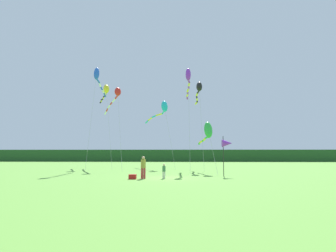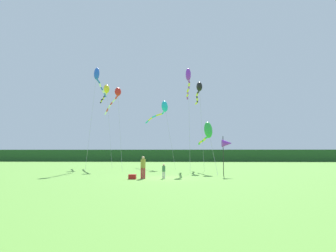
# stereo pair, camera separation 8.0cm
# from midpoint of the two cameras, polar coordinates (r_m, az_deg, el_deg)

# --- Properties ---
(ground_plane) EXTENTS (120.00, 120.00, 0.00)m
(ground_plane) POSITION_cam_midpoint_polar(r_m,az_deg,el_deg) (23.68, -0.62, -10.53)
(ground_plane) COLOR #5B9338
(distant_treeline) EXTENTS (108.00, 2.74, 2.87)m
(distant_treeline) POSITION_cam_midpoint_polar(r_m,az_deg,el_deg) (68.58, 1.11, -6.06)
(distant_treeline) COLOR #234C23
(distant_treeline) RESTS_ON ground
(person_adult) EXTENTS (0.40, 0.40, 1.80)m
(person_adult) POSITION_cam_midpoint_polar(r_m,az_deg,el_deg) (22.88, -5.17, -8.15)
(person_adult) COLOR #B23338
(person_adult) RESTS_ON ground
(person_child) EXTENTS (0.26, 0.26, 1.18)m
(person_child) POSITION_cam_midpoint_polar(r_m,az_deg,el_deg) (22.98, -0.94, -9.04)
(person_child) COLOR silver
(person_child) RESTS_ON ground
(cooler_box) EXTENTS (0.58, 0.43, 0.37)m
(cooler_box) POSITION_cam_midpoint_polar(r_m,az_deg,el_deg) (22.66, -7.35, -10.24)
(cooler_box) COLOR red
(cooler_box) RESTS_ON ground
(banner_flag_pole) EXTENTS (0.90, 0.70, 3.58)m
(banner_flag_pole) POSITION_cam_midpoint_polar(r_m,az_deg,el_deg) (25.71, 11.85, -3.54)
(banner_flag_pole) COLOR black
(banner_flag_pole) RESTS_ON ground
(kite_red) EXTENTS (4.98, 10.40, 10.77)m
(kite_red) POSITION_cam_midpoint_polar(r_m,az_deg,el_deg) (38.45, -10.73, 6.03)
(kite_red) COLOR #B2B2B2
(kite_red) RESTS_ON ground
(kite_blue) EXTENTS (0.68, 8.24, 12.30)m
(kite_blue) POSITION_cam_midpoint_polar(r_m,az_deg,el_deg) (35.43, -14.19, 9.54)
(kite_blue) COLOR #B2B2B2
(kite_blue) RESTS_ON ground
(kite_black) EXTENTS (0.78, 8.63, 11.16)m
(kite_black) POSITION_cam_midpoint_polar(r_m,az_deg,el_deg) (36.32, 6.25, 7.55)
(kite_black) COLOR #B2B2B2
(kite_black) RESTS_ON ground
(kite_green) EXTENTS (1.40, 5.76, 5.45)m
(kite_green) POSITION_cam_midpoint_polar(r_m,az_deg,el_deg) (29.39, 8.03, -0.99)
(kite_green) COLOR #B2B2B2
(kite_green) RESTS_ON ground
(kite_cyan) EXTENTS (4.86, 7.91, 9.42)m
(kite_cyan) POSITION_cam_midpoint_polar(r_m,az_deg,el_deg) (39.51, -1.17, 3.60)
(kite_cyan) COLOR #B2B2B2
(kite_cyan) RESTS_ON ground
(kite_purple) EXTENTS (0.61, 9.20, 11.99)m
(kite_purple) POSITION_cam_midpoint_polar(r_m,az_deg,el_deg) (33.57, 4.07, 9.68)
(kite_purple) COLOR #B2B2B2
(kite_purple) RESTS_ON ground
(kite_yellow) EXTENTS (4.13, 7.99, 12.34)m
(kite_yellow) POSITION_cam_midpoint_polar(r_m,az_deg,el_deg) (43.17, -12.63, 7.08)
(kite_yellow) COLOR #B2B2B2
(kite_yellow) RESTS_ON ground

